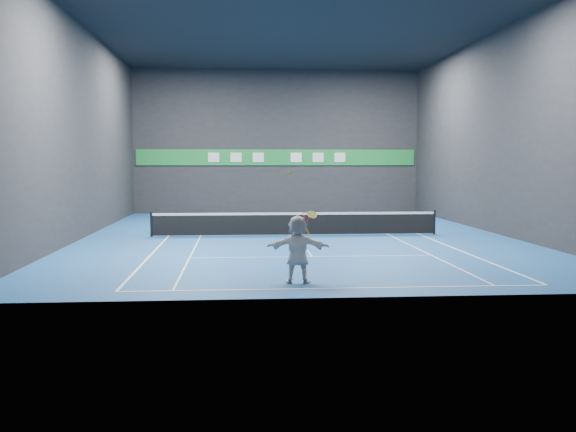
{
  "coord_description": "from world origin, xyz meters",
  "views": [
    {
      "loc": [
        -2.48,
        -27.71,
        3.16
      ],
      "look_at": [
        -0.93,
        -7.79,
        1.5
      ],
      "focal_mm": 40.0,
      "sensor_mm": 36.0,
      "label": 1
    }
  ],
  "objects": [
    {
      "name": "wall_left",
      "position": [
        -9.0,
        0.0,
        4.5
      ],
      "size": [
        0.1,
        26.0,
        9.0
      ],
      "primitive_type": "cube",
      "color": "#242426",
      "rests_on": "ground"
    },
    {
      "name": "player",
      "position": [
        -0.93,
        -11.07,
        0.9
      ],
      "size": [
        1.72,
        0.73,
        1.8
      ],
      "primitive_type": "imported",
      "rotation": [
        0.0,
        0.0,
        3.02
      ],
      "color": "silver",
      "rests_on": "ground"
    },
    {
      "name": "baseline_near",
      "position": [
        0.0,
        -11.89,
        0.0
      ],
      "size": [
        10.98,
        0.08,
        0.01
      ],
      "primitive_type": "cube",
      "color": "white",
      "rests_on": "ground"
    },
    {
      "name": "sideline_singles_right",
      "position": [
        4.11,
        0.0,
        0.0
      ],
      "size": [
        0.06,
        23.78,
        0.01
      ],
      "primitive_type": "cube",
      "color": "white",
      "rests_on": "ground"
    },
    {
      "name": "sideline_singles_left",
      "position": [
        -4.11,
        0.0,
        0.0
      ],
      "size": [
        0.06,
        23.78,
        0.01
      ],
      "primitive_type": "cube",
      "color": "white",
      "rests_on": "ground"
    },
    {
      "name": "wall_back",
      "position": [
        0.0,
        13.0,
        4.5
      ],
      "size": [
        18.0,
        0.1,
        9.0
      ],
      "primitive_type": "cube",
      "color": "#242426",
      "rests_on": "ground"
    },
    {
      "name": "center_service_line",
      "position": [
        0.0,
        0.0,
        0.0
      ],
      "size": [
        0.06,
        12.8,
        0.01
      ],
      "primitive_type": "cube",
      "color": "white",
      "rests_on": "ground"
    },
    {
      "name": "wall_front",
      "position": [
        0.0,
        -13.0,
        4.5
      ],
      "size": [
        18.0,
        0.1,
        9.0
      ],
      "primitive_type": "cube",
      "color": "#242426",
      "rests_on": "ground"
    },
    {
      "name": "ground",
      "position": [
        0.0,
        0.0,
        0.0
      ],
      "size": [
        26.0,
        26.0,
        0.0
      ],
      "primitive_type": "plane",
      "color": "#194D8D",
      "rests_on": "ground"
    },
    {
      "name": "service_line_near",
      "position": [
        0.0,
        -6.4,
        0.0
      ],
      "size": [
        8.23,
        0.06,
        0.01
      ],
      "primitive_type": "cube",
      "color": "white",
      "rests_on": "ground"
    },
    {
      "name": "ceiling",
      "position": [
        0.0,
        0.0,
        9.0
      ],
      "size": [
        26.0,
        26.0,
        0.0
      ],
      "primitive_type": "plane",
      "color": "black",
      "rests_on": "ground"
    },
    {
      "name": "wall_right",
      "position": [
        9.0,
        0.0,
        4.5
      ],
      "size": [
        0.1,
        26.0,
        9.0
      ],
      "primitive_type": "cube",
      "color": "#242426",
      "rests_on": "ground"
    },
    {
      "name": "tennis_ball",
      "position": [
        -1.12,
        -11.05,
        2.89
      ],
      "size": [
        0.07,
        0.07,
        0.07
      ],
      "primitive_type": "sphere",
      "color": "#C8D122",
      "rests_on": "player"
    },
    {
      "name": "service_line_far",
      "position": [
        0.0,
        6.4,
        0.0
      ],
      "size": [
        8.23,
        0.06,
        0.01
      ],
      "primitive_type": "cube",
      "color": "white",
      "rests_on": "ground"
    },
    {
      "name": "tennis_racket",
      "position": [
        -0.65,
        -11.03,
        1.74
      ],
      "size": [
        0.51,
        0.39,
        0.65
      ],
      "color": "red",
      "rests_on": "player"
    },
    {
      "name": "tennis_net",
      "position": [
        0.0,
        0.0,
        0.54
      ],
      "size": [
        12.5,
        0.1,
        1.07
      ],
      "color": "black",
      "rests_on": "ground"
    },
    {
      "name": "sideline_doubles_left",
      "position": [
        -5.49,
        0.0,
        0.0
      ],
      "size": [
        0.08,
        23.78,
        0.01
      ],
      "primitive_type": "cube",
      "color": "white",
      "rests_on": "ground"
    },
    {
      "name": "sideline_doubles_right",
      "position": [
        5.49,
        0.0,
        0.0
      ],
      "size": [
        0.08,
        23.78,
        0.01
      ],
      "primitive_type": "cube",
      "color": "white",
      "rests_on": "ground"
    },
    {
      "name": "baseline_far",
      "position": [
        0.0,
        11.89,
        0.0
      ],
      "size": [
        10.98,
        0.08,
        0.01
      ],
      "primitive_type": "cube",
      "color": "white",
      "rests_on": "ground"
    },
    {
      "name": "sponsor_banner",
      "position": [
        0.0,
        12.93,
        3.5
      ],
      "size": [
        17.64,
        0.11,
        1.0
      ],
      "color": "#1C8133",
      "rests_on": "wall_back"
    }
  ]
}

